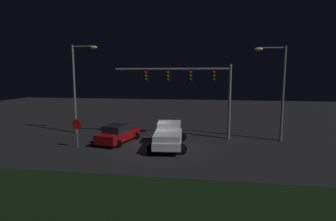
{
  "coord_description": "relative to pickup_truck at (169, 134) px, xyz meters",
  "views": [
    {
      "loc": [
        4.39,
        -20.91,
        5.64
      ],
      "look_at": [
        1.14,
        0.23,
        2.8
      ],
      "focal_mm": 29.25,
      "sensor_mm": 36.0,
      "label": 1
    }
  ],
  "objects": [
    {
      "name": "grass_median",
      "position": [
        -1.26,
        -9.62,
        -0.95
      ],
      "size": [
        23.26,
        5.86,
        0.1
      ],
      "primitive_type": "cube",
      "color": "black",
      "rests_on": "ground_plane"
    },
    {
      "name": "traffic_signal_gantry",
      "position": [
        1.46,
        3.43,
        4.03
      ],
      "size": [
        10.32,
        0.56,
        6.5
      ],
      "color": "slate",
      "rests_on": "ground_plane"
    },
    {
      "name": "car_sedan",
      "position": [
        -4.38,
        0.67,
        -0.26
      ],
      "size": [
        3.07,
        4.68,
        1.51
      ],
      "rotation": [
        0.0,
        0.0,
        1.36
      ],
      "color": "maroon",
      "rests_on": "ground_plane"
    },
    {
      "name": "street_lamp_left",
      "position": [
        -9.17,
        3.75,
        4.24
      ],
      "size": [
        2.54,
        0.44,
        8.36
      ],
      "color": "slate",
      "rests_on": "ground_plane"
    },
    {
      "name": "ground_plane",
      "position": [
        -1.26,
        0.23,
        -1.0
      ],
      "size": [
        80.0,
        80.0,
        0.0
      ],
      "primitive_type": "plane",
      "color": "black"
    },
    {
      "name": "street_lamp_right",
      "position": [
        8.67,
        3.4,
        4.03
      ],
      "size": [
        2.57,
        0.44,
        7.96
      ],
      "color": "slate",
      "rests_on": "ground_plane"
    },
    {
      "name": "pickup_truck",
      "position": [
        0.0,
        0.0,
        0.0
      ],
      "size": [
        3.21,
        5.56,
        1.8
      ],
      "rotation": [
        0.0,
        0.0,
        1.66
      ],
      "color": "silver",
      "rests_on": "ground_plane"
    },
    {
      "name": "stop_sign",
      "position": [
        -6.94,
        -1.34,
        0.56
      ],
      "size": [
        0.76,
        0.08,
        2.23
      ],
      "color": "slate",
      "rests_on": "ground_plane"
    }
  ]
}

